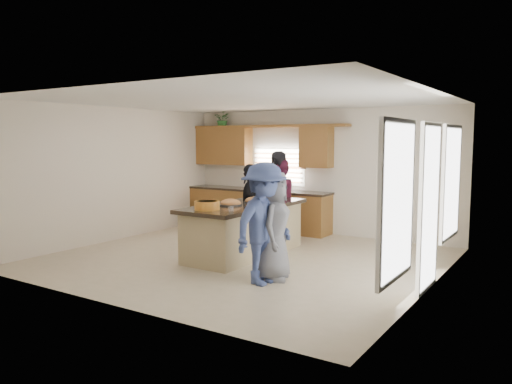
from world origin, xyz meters
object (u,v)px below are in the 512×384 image
Objects in this scene: salad_bowl at (207,205)px; woman_right_back at (264,224)px; woman_right_front at (273,226)px; woman_left_mid at (279,199)px; woman_left_front at (250,206)px; island at (244,231)px; woman_left_back at (276,195)px.

salad_bowl is 0.24× the size of woman_right_back.
salad_bowl is 0.26× the size of woman_right_front.
woman_left_front is at bearing 6.93° from woman_left_mid.
island is 1.51× the size of woman_right_back.
salad_bowl is at bearing 13.15° from woman_left_mid.
island is 1.58× the size of woman_left_mid.
woman_right_front is at bearing 7.59° from woman_right_back.
woman_left_mid is 1.04× the size of woman_left_front.
woman_left_back reaches higher than woman_right_back.
woman_left_mid is (-0.22, 1.66, 0.41)m from island.
salad_bowl is 1.39m from woman_right_front.
woman_left_mid is (-0.13, 2.64, -0.17)m from salad_bowl.
woman_left_front reaches higher than island.
woman_left_back is at bearing 94.01° from salad_bowl.
woman_right_back is at bearing 161.74° from woman_right_front.
woman_left_front is (-0.01, -0.97, -0.12)m from woman_left_back.
woman_left_mid reaches higher than woman_right_front.
salad_bowl is at bearing -19.31° from woman_left_front.
woman_right_back reaches higher than woman_left_mid.
island is 1.72m from woman_left_mid.
salad_bowl reaches higher than island.
woman_right_back is (1.28, -1.38, 0.44)m from island.
woman_left_mid reaches higher than woman_left_front.
woman_left_back is 3.36m from woman_right_back.
woman_left_back is at bearing 10.11° from woman_right_front.
salad_bowl is at bearing 79.97° from woman_right_back.
woman_left_back is 1.14× the size of woman_left_front.
woman_left_mid reaches higher than salad_bowl.
woman_right_front is (1.56, -1.73, 0.00)m from woman_left_front.
island is 1.44× the size of woman_left_back.
woman_left_front is at bearing 96.72° from salad_bowl.
island is 1.70m from woman_left_back.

